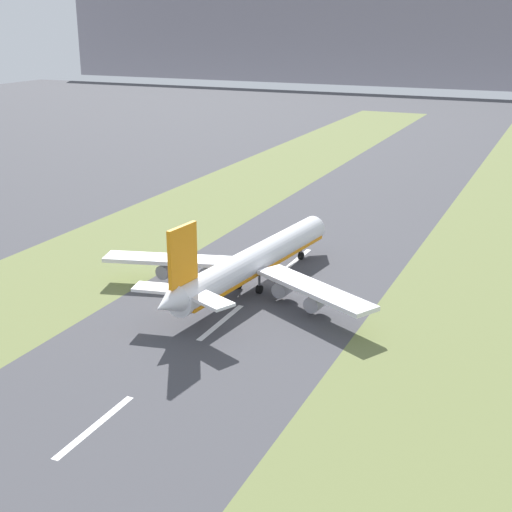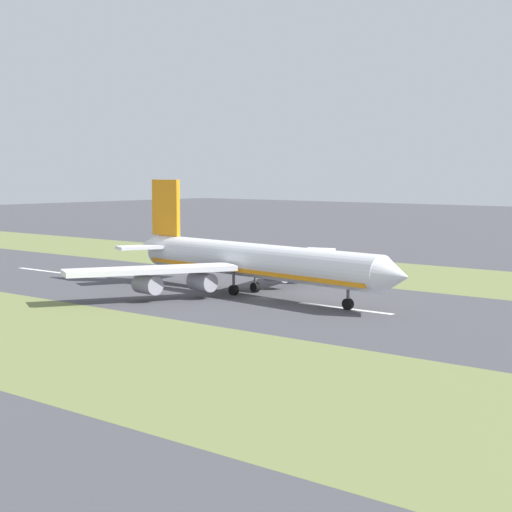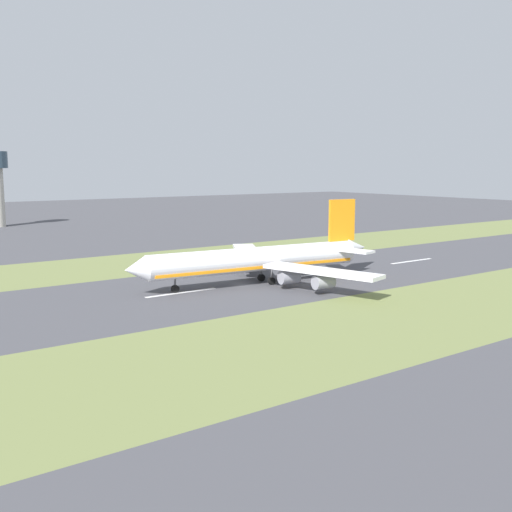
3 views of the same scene
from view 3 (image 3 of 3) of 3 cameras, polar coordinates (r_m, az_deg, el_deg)
The scene contains 7 objects.
ground_plane at distance 147.50m, azimuth -1.37°, elevation -2.72°, with size 800.00×800.00×0.00m, color #424247.
grass_median_west at distance 114.07m, azimuth 11.53°, elevation -6.24°, with size 40.00×600.00×0.01m, color olive.
grass_median_east at distance 185.87m, azimuth -9.21°, elevation -0.49°, with size 40.00×600.00×0.01m, color olive.
centreline_dash_near at distance 189.80m, azimuth 14.60°, elevation -0.47°, with size 1.20×18.00×0.01m, color silver.
centreline_dash_mid at distance 161.44m, azimuth 5.45°, elevation -1.77°, with size 1.20×18.00×0.01m, color silver.
centreline_dash_far at distance 138.93m, azimuth -7.13°, elevation -3.48°, with size 1.20×18.00×0.01m, color silver.
airplane_main_jet at distance 147.85m, azimuth 0.65°, elevation -0.32°, with size 63.72×67.19×20.20m.
Camera 3 is at (-119.65, 81.33, 28.70)m, focal length 42.00 mm.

